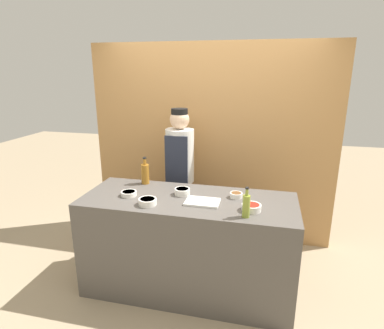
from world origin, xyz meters
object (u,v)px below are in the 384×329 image
sauce_bowl_red (251,207)px  bottle_amber (145,173)px  sauce_bowl_orange (129,193)px  sauce_bowl_purple (182,191)px  sauce_bowl_white (148,201)px  sauce_bowl_brown (236,195)px  chef_center (180,175)px  cutting_board (202,202)px  bottle_oil (246,205)px

sauce_bowl_red → bottle_amber: bottle_amber is taller
sauce_bowl_orange → sauce_bowl_purple: bearing=16.6°
sauce_bowl_orange → sauce_bowl_white: bearing=-32.6°
sauce_bowl_purple → sauce_bowl_brown: bearing=4.6°
chef_center → sauce_bowl_red: bearing=-44.9°
sauce_bowl_orange → cutting_board: sauce_bowl_orange is taller
sauce_bowl_orange → cutting_board: (0.71, -0.01, -0.01)m
sauce_bowl_brown → sauce_bowl_orange: bearing=-169.4°
sauce_bowl_white → cutting_board: size_ratio=0.53×
sauce_bowl_white → bottle_amber: bearing=113.1°
sauce_bowl_purple → bottle_oil: 0.71m
sauce_bowl_red → sauce_bowl_white: 0.89m
sauce_bowl_red → chef_center: chef_center is taller
sauce_bowl_brown → cutting_board: sauce_bowl_brown is taller
sauce_bowl_orange → bottle_amber: size_ratio=0.52×
sauce_bowl_red → sauce_bowl_purple: size_ratio=1.13×
sauce_bowl_brown → cutting_board: size_ratio=0.39×
sauce_bowl_brown → bottle_amber: (-0.96, 0.17, 0.08)m
sauce_bowl_purple → bottle_amber: 0.50m
bottle_amber → sauce_bowl_purple: bearing=-25.0°
sauce_bowl_brown → cutting_board: 0.34m
sauce_bowl_orange → cutting_board: bearing=-0.8°
sauce_bowl_white → sauce_bowl_brown: (0.74, 0.34, -0.01)m
sauce_bowl_orange → sauce_bowl_purple: (0.48, 0.14, 0.01)m
bottle_oil → sauce_bowl_brown: bearing=106.6°
chef_center → bottle_oil: bearing=-50.3°
sauce_bowl_orange → sauce_bowl_white: size_ratio=0.93×
bottle_oil → chef_center: (-0.81, 0.98, -0.12)m
sauce_bowl_red → bottle_oil: bearing=-105.7°
sauce_bowl_orange → sauce_bowl_white: 0.29m
sauce_bowl_white → bottle_amber: 0.56m
bottle_amber → bottle_oil: 1.21m
sauce_bowl_white → bottle_oil: 0.86m
sauce_bowl_purple → sauce_bowl_brown: 0.50m
chef_center → sauce_bowl_purple: bearing=-72.8°
sauce_bowl_brown → cutting_board: bearing=-145.0°
cutting_board → bottle_oil: bottle_oil is taller
sauce_bowl_white → bottle_amber: size_ratio=0.56×
sauce_bowl_purple → chef_center: size_ratio=0.09×
sauce_bowl_orange → chef_center: chef_center is taller
sauce_bowl_brown → bottle_oil: 0.41m
sauce_bowl_purple → cutting_board: bearing=-34.2°
sauce_bowl_purple → bottle_amber: bottle_amber is taller
sauce_bowl_purple → sauce_bowl_brown: (0.50, 0.04, -0.01)m
cutting_board → chef_center: (-0.42, 0.79, -0.03)m
sauce_bowl_white → bottle_oil: size_ratio=0.62×
sauce_bowl_white → sauce_bowl_purple: sauce_bowl_purple is taller
sauce_bowl_brown → chef_center: bearing=139.7°
sauce_bowl_orange → bottle_oil: bottle_oil is taller
sauce_bowl_brown → bottle_oil: size_ratio=0.45×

